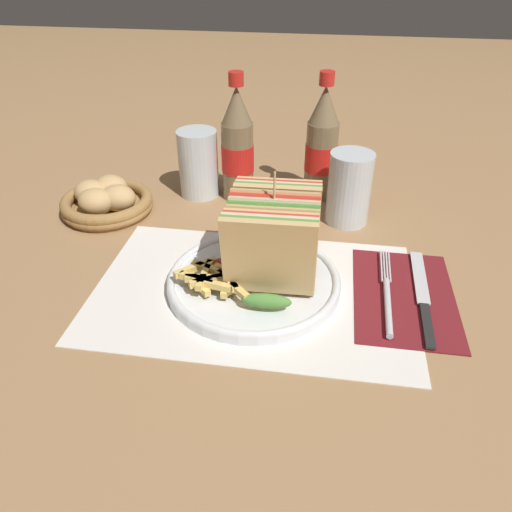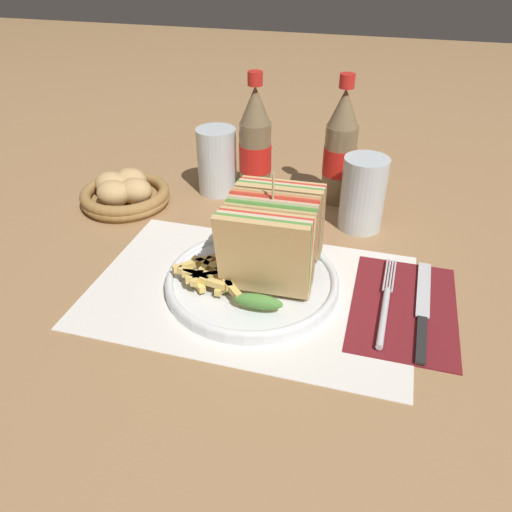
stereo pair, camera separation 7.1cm
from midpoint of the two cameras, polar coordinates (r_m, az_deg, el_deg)
ground_plane at (r=0.70m, az=0.60°, el=-4.68°), size 4.00×4.00×0.00m
placemat at (r=0.71m, az=2.31°, el=-4.02°), size 0.45×0.30×0.00m
plate_main at (r=0.71m, az=2.43°, el=-2.94°), size 0.25×0.25×0.02m
club_sandwich at (r=0.68m, az=4.88°, el=1.81°), size 0.12×0.18×0.16m
fries_pile at (r=0.69m, az=-2.17°, el=-2.35°), size 0.11×0.09×0.02m
ketchup_blob at (r=0.72m, az=-0.94°, el=-0.89°), size 0.04×0.03×0.01m
napkin at (r=0.72m, az=19.29°, el=-5.57°), size 0.14×0.22×0.00m
fork at (r=0.70m, az=17.38°, el=-5.85°), size 0.02×0.20×0.01m
knife at (r=0.72m, az=21.27°, el=-5.73°), size 0.02×0.22×0.00m
coke_bottle_near at (r=0.92m, az=2.17°, el=12.33°), size 0.06×0.06×0.23m
coke_bottle_far at (r=0.93m, az=11.84°, el=11.73°), size 0.06×0.06×0.23m
glass_near at (r=0.86m, az=14.48°, el=6.85°), size 0.07×0.07×0.12m
glass_far at (r=0.96m, az=-2.34°, el=10.73°), size 0.07×0.07×0.12m
bread_basket at (r=0.95m, az=-12.70°, el=6.93°), size 0.16×0.16×0.06m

